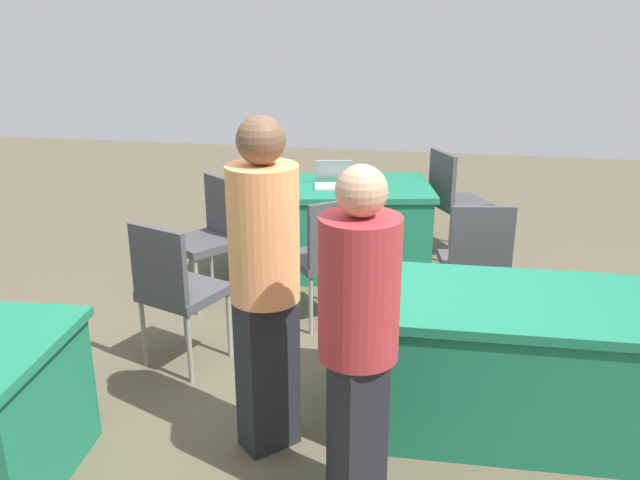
{
  "coord_description": "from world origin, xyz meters",
  "views": [
    {
      "loc": [
        -0.49,
        3.35,
        2.17
      ],
      "look_at": [
        0.17,
        -0.22,
        0.9
      ],
      "focal_mm": 37.35,
      "sensor_mm": 36.0,
      "label": 1
    }
  ],
  "objects_px": {
    "chair_tucked_right": "(454,196)",
    "chair_aisle": "(176,285)",
    "person_attendee_standing": "(265,274)",
    "person_presenter": "(358,331)",
    "chair_near_front": "(476,258)",
    "scissors_red": "(381,181)",
    "table_mid_left": "(503,360)",
    "yarn_ball": "(285,180)",
    "chair_back_row": "(210,232)",
    "table_foreground": "(330,227)",
    "chair_tucked_left": "(328,252)",
    "laptop_silver": "(334,181)"
  },
  "relations": [
    {
      "from": "table_mid_left",
      "to": "person_attendee_standing",
      "type": "distance_m",
      "value": 1.4
    },
    {
      "from": "chair_back_row",
      "to": "laptop_silver",
      "type": "relative_size",
      "value": 2.62
    },
    {
      "from": "person_attendee_standing",
      "to": "yarn_ball",
      "type": "relative_size",
      "value": 16.73
    },
    {
      "from": "chair_back_row",
      "to": "scissors_red",
      "type": "distance_m",
      "value": 1.58
    },
    {
      "from": "person_presenter",
      "to": "scissors_red",
      "type": "distance_m",
      "value": 3.1
    },
    {
      "from": "person_attendee_standing",
      "to": "scissors_red",
      "type": "bearing_deg",
      "value": 38.08
    },
    {
      "from": "table_mid_left",
      "to": "person_attendee_standing",
      "type": "height_order",
      "value": "person_attendee_standing"
    },
    {
      "from": "laptop_silver",
      "to": "chair_aisle",
      "type": "bearing_deg",
      "value": 59.36
    },
    {
      "from": "table_foreground",
      "to": "person_attendee_standing",
      "type": "bearing_deg",
      "value": 92.55
    },
    {
      "from": "chair_near_front",
      "to": "chair_tucked_left",
      "type": "relative_size",
      "value": 1.01
    },
    {
      "from": "table_foreground",
      "to": "laptop_silver",
      "type": "relative_size",
      "value": 5.08
    },
    {
      "from": "table_foreground",
      "to": "chair_back_row",
      "type": "bearing_deg",
      "value": 45.2
    },
    {
      "from": "table_mid_left",
      "to": "chair_back_row",
      "type": "bearing_deg",
      "value": -31.82
    },
    {
      "from": "chair_back_row",
      "to": "yarn_ball",
      "type": "bearing_deg",
      "value": -84.96
    },
    {
      "from": "chair_tucked_left",
      "to": "person_presenter",
      "type": "xyz_separation_m",
      "value": [
        -0.45,
        1.84,
        0.35
      ]
    },
    {
      "from": "chair_tucked_right",
      "to": "laptop_silver",
      "type": "bearing_deg",
      "value": -90.86
    },
    {
      "from": "chair_aisle",
      "to": "person_presenter",
      "type": "relative_size",
      "value": 0.6
    },
    {
      "from": "chair_near_front",
      "to": "laptop_silver",
      "type": "distance_m",
      "value": 1.53
    },
    {
      "from": "person_attendee_standing",
      "to": "person_presenter",
      "type": "bearing_deg",
      "value": -82.15
    },
    {
      "from": "chair_tucked_right",
      "to": "person_presenter",
      "type": "distance_m",
      "value": 3.48
    },
    {
      "from": "table_mid_left",
      "to": "scissors_red",
      "type": "height_order",
      "value": "scissors_red"
    },
    {
      "from": "person_presenter",
      "to": "person_attendee_standing",
      "type": "xyz_separation_m",
      "value": [
        0.5,
        -0.37,
        0.07
      ]
    },
    {
      "from": "yarn_ball",
      "to": "table_mid_left",
      "type": "bearing_deg",
      "value": 129.88
    },
    {
      "from": "chair_near_front",
      "to": "yarn_ball",
      "type": "distance_m",
      "value": 1.81
    },
    {
      "from": "table_mid_left",
      "to": "chair_aisle",
      "type": "relative_size",
      "value": 1.84
    },
    {
      "from": "table_foreground",
      "to": "chair_tucked_right",
      "type": "bearing_deg",
      "value": -153.15
    },
    {
      "from": "chair_near_front",
      "to": "scissors_red",
      "type": "xyz_separation_m",
      "value": [
        0.78,
        -1.19,
        0.21
      ]
    },
    {
      "from": "person_attendee_standing",
      "to": "yarn_ball",
      "type": "height_order",
      "value": "person_attendee_standing"
    },
    {
      "from": "table_foreground",
      "to": "yarn_ball",
      "type": "relative_size",
      "value": 17.96
    },
    {
      "from": "chair_back_row",
      "to": "laptop_silver",
      "type": "distance_m",
      "value": 1.17
    },
    {
      "from": "table_foreground",
      "to": "chair_back_row",
      "type": "relative_size",
      "value": 1.94
    },
    {
      "from": "table_foreground",
      "to": "scissors_red",
      "type": "distance_m",
      "value": 0.59
    },
    {
      "from": "chair_tucked_left",
      "to": "person_attendee_standing",
      "type": "distance_m",
      "value": 1.53
    },
    {
      "from": "chair_back_row",
      "to": "table_foreground",
      "type": "bearing_deg",
      "value": -97.94
    },
    {
      "from": "chair_near_front",
      "to": "chair_back_row",
      "type": "distance_m",
      "value": 2.0
    },
    {
      "from": "chair_tucked_left",
      "to": "yarn_ball",
      "type": "height_order",
      "value": "chair_tucked_left"
    },
    {
      "from": "chair_tucked_right",
      "to": "chair_aisle",
      "type": "xyz_separation_m",
      "value": [
        1.69,
        2.39,
        -0.0
      ]
    },
    {
      "from": "table_mid_left",
      "to": "person_attendee_standing",
      "type": "relative_size",
      "value": 1.03
    },
    {
      "from": "person_presenter",
      "to": "person_attendee_standing",
      "type": "height_order",
      "value": "person_attendee_standing"
    },
    {
      "from": "scissors_red",
      "to": "table_mid_left",
      "type": "bearing_deg",
      "value": 33.83
    },
    {
      "from": "person_presenter",
      "to": "laptop_silver",
      "type": "xyz_separation_m",
      "value": [
        0.58,
        -2.88,
        -0.1
      ]
    },
    {
      "from": "yarn_ball",
      "to": "table_foreground",
      "type": "bearing_deg",
      "value": -163.64
    },
    {
      "from": "chair_tucked_right",
      "to": "yarn_ball",
      "type": "xyz_separation_m",
      "value": [
        1.41,
        0.64,
        0.24
      ]
    },
    {
      "from": "laptop_silver",
      "to": "chair_back_row",
      "type": "bearing_deg",
      "value": 32.91
    },
    {
      "from": "table_mid_left",
      "to": "chair_aisle",
      "type": "height_order",
      "value": "chair_aisle"
    },
    {
      "from": "table_mid_left",
      "to": "yarn_ball",
      "type": "height_order",
      "value": "yarn_ball"
    },
    {
      "from": "table_foreground",
      "to": "table_mid_left",
      "type": "relative_size",
      "value": 1.04
    },
    {
      "from": "chair_tucked_left",
      "to": "laptop_silver",
      "type": "height_order",
      "value": "laptop_silver"
    },
    {
      "from": "chair_aisle",
      "to": "yarn_ball",
      "type": "bearing_deg",
      "value": 101.53
    },
    {
      "from": "chair_aisle",
      "to": "person_attendee_standing",
      "type": "distance_m",
      "value": 1.09
    }
  ]
}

